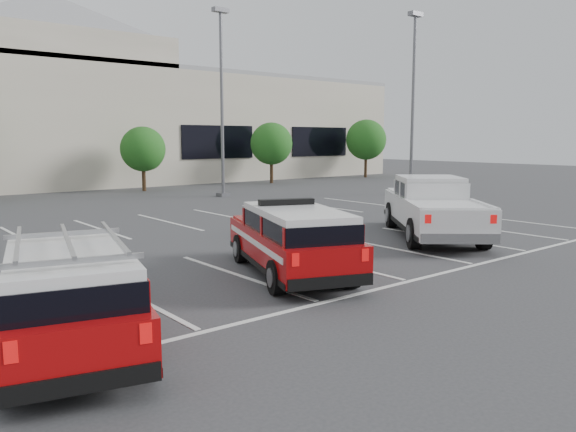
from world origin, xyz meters
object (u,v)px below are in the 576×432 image
(tree_mid_right, at_px, (144,151))
(tree_far_right, at_px, (366,141))
(tree_right, at_px, (272,145))
(ladder_suv, at_px, (70,306))
(convention_building, at_px, (16,117))
(fire_chief_suv, at_px, (292,245))
(light_pole_right, at_px, (413,104))
(white_pickup, at_px, (432,213))
(light_pole_mid, at_px, (222,103))

(tree_mid_right, bearing_deg, tree_far_right, 0.00)
(tree_right, height_order, ladder_suv, tree_right)
(tree_far_right, bearing_deg, tree_right, -180.00)
(convention_building, distance_m, fire_chief_suv, 32.84)
(convention_building, xyz_separation_m, tree_right, (14.91, -9.82, -1.95))
(light_pole_right, bearing_deg, fire_chief_suv, -148.87)
(convention_building, height_order, white_pickup, convention_building)
(light_pole_right, bearing_deg, light_pole_mid, 146.31)
(tree_right, relative_size, light_pole_right, 0.43)
(white_pickup, height_order, ladder_suv, white_pickup)
(tree_mid_right, bearing_deg, convention_building, 116.57)
(fire_chief_suv, relative_size, ladder_suv, 1.09)
(tree_right, relative_size, light_pole_mid, 0.43)
(light_pole_right, bearing_deg, white_pickup, -138.41)
(convention_building, xyz_separation_m, ladder_suv, (-7.57, -34.22, -3.99))
(tree_far_right, bearing_deg, convention_building, 158.49)
(tree_mid_right, bearing_deg, light_pole_mid, -72.48)
(tree_far_right, xyz_separation_m, white_pickup, (-19.83, -21.57, -2.26))
(tree_right, xyz_separation_m, light_pole_mid, (-8.09, -6.05, 2.41))
(tree_right, distance_m, ladder_suv, 33.24)
(convention_building, height_order, tree_right, convention_building)
(fire_chief_suv, bearing_deg, convention_building, 107.72)
(tree_right, bearing_deg, ladder_suv, -132.65)
(fire_chief_suv, bearing_deg, light_pole_mid, 83.50)
(tree_far_right, height_order, white_pickup, tree_far_right)
(tree_right, xyz_separation_m, tree_far_right, (10.00, 0.00, 0.27))
(tree_far_right, distance_m, light_pole_mid, 19.19)
(convention_building, distance_m, light_pole_mid, 17.27)
(light_pole_mid, relative_size, ladder_suv, 2.07)
(convention_building, bearing_deg, tree_right, -33.37)
(tree_right, height_order, light_pole_right, light_pole_right)
(tree_mid_right, bearing_deg, white_pickup, -89.54)
(tree_right, bearing_deg, light_pole_mid, -143.23)
(convention_building, relative_size, light_pole_right, 5.86)
(convention_building, xyz_separation_m, fire_chief_suv, (-1.86, -32.54, -3.99))
(white_pickup, bearing_deg, light_pole_right, 81.84)
(fire_chief_suv, bearing_deg, light_pole_right, 52.13)
(light_pole_right, xyz_separation_m, ladder_suv, (-23.39, -12.36, -4.46))
(tree_far_right, relative_size, white_pickup, 0.77)
(tree_right, xyz_separation_m, fire_chief_suv, (-16.77, -22.72, -2.04))
(convention_building, height_order, tree_mid_right, convention_building)
(fire_chief_suv, height_order, white_pickup, white_pickup)
(tree_mid_right, height_order, light_pole_right, light_pole_right)
(ladder_suv, bearing_deg, light_pole_right, 42.29)
(tree_right, relative_size, ladder_suv, 0.89)
(tree_far_right, relative_size, ladder_suv, 0.98)
(fire_chief_suv, relative_size, white_pickup, 0.85)
(tree_far_right, relative_size, light_pole_mid, 0.47)
(tree_right, relative_size, white_pickup, 0.70)
(fire_chief_suv, bearing_deg, ladder_suv, -142.59)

